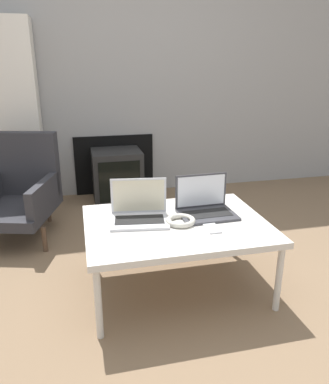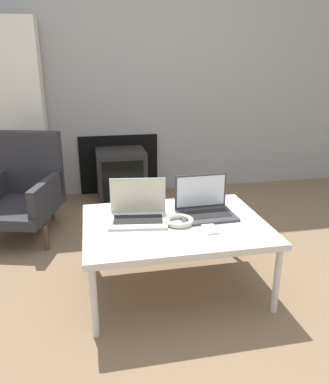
# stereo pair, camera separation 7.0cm
# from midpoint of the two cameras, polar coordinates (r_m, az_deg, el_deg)

# --- Properties ---
(ground_plane) EXTENTS (14.00, 14.00, 0.00)m
(ground_plane) POSITION_cam_midpoint_polar(r_m,az_deg,el_deg) (2.16, 2.90, -18.41)
(ground_plane) COLOR #7A6047
(wall_back) EXTENTS (7.00, 0.08, 2.60)m
(wall_back) POSITION_cam_midpoint_polar(r_m,az_deg,el_deg) (3.89, -6.32, 18.60)
(wall_back) COLOR #999999
(wall_back) RESTS_ON ground_plane
(table) EXTENTS (1.06, 0.79, 0.43)m
(table) POSITION_cam_midpoint_polar(r_m,az_deg,el_deg) (2.21, 0.88, -5.39)
(table) COLOR silver
(table) RESTS_ON ground_plane
(laptop_left) EXTENTS (0.37, 0.29, 0.23)m
(laptop_left) POSITION_cam_midpoint_polar(r_m,az_deg,el_deg) (2.22, -4.77, -3.02)
(laptop_left) COLOR silver
(laptop_left) RESTS_ON table
(laptop_right) EXTENTS (0.34, 0.26, 0.23)m
(laptop_right) POSITION_cam_midpoint_polar(r_m,az_deg,el_deg) (2.31, 5.33, -2.14)
(laptop_right) COLOR #38383D
(laptop_right) RESTS_ON table
(headphones) EXTENTS (0.17, 0.17, 0.03)m
(headphones) POSITION_cam_midpoint_polar(r_m,az_deg,el_deg) (2.18, 1.55, -4.40)
(headphones) COLOR beige
(headphones) RESTS_ON table
(phone) EXTENTS (0.07, 0.15, 0.01)m
(phone) POSITION_cam_midpoint_polar(r_m,az_deg,el_deg) (2.13, 6.26, -5.42)
(phone) COLOR silver
(phone) RESTS_ON table
(tv) EXTENTS (0.48, 0.44, 0.50)m
(tv) POSITION_cam_midpoint_polar(r_m,az_deg,el_deg) (3.76, -7.76, 2.52)
(tv) COLOR black
(tv) RESTS_ON ground_plane
(armchair) EXTENTS (0.68, 0.78, 0.79)m
(armchair) POSITION_cam_midpoint_polar(r_m,az_deg,el_deg) (3.18, -21.73, 0.50)
(armchair) COLOR #2D2D33
(armchair) RESTS_ON ground_plane
(bookshelf) EXTENTS (0.66, 0.32, 1.69)m
(bookshelf) POSITION_cam_midpoint_polar(r_m,az_deg,el_deg) (3.76, -24.07, 10.32)
(bookshelf) COLOR silver
(bookshelf) RESTS_ON ground_plane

